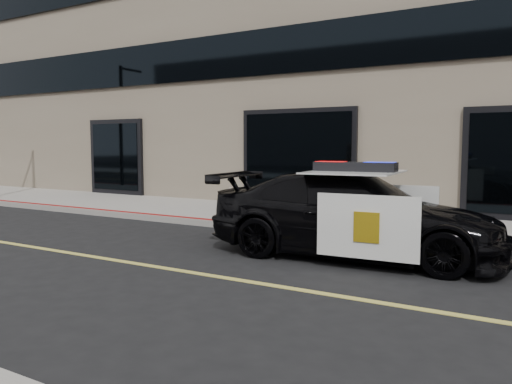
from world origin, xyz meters
The scene contains 5 objects.
ground centered at (0.00, 0.00, 0.00)m, with size 120.00×120.00×0.00m, color black.
sidewalk_n centered at (0.00, 5.25, 0.07)m, with size 60.00×3.50×0.15m, color gray.
building_n centered at (0.00, 10.50, 6.00)m, with size 60.00×7.00×12.00m, color #756856.
police_car centered at (2.30, 2.24, 0.71)m, with size 2.58×5.10×1.59m.
fire_hydrant centered at (-1.45, 4.20, 0.48)m, with size 0.32×0.44×0.70m.
Camera 1 is at (5.03, -5.71, 1.86)m, focal length 35.00 mm.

